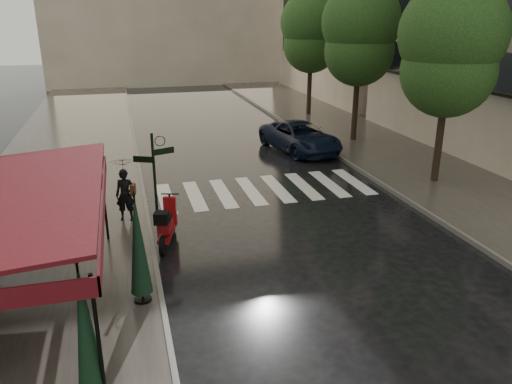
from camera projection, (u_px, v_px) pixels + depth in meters
name	position (u px, v px, depth m)	size (l,w,h in m)	color
ground	(217.00, 276.00, 12.59)	(120.00, 120.00, 0.00)	black
sidewalk_near	(67.00, 160.00, 22.36)	(6.00, 60.00, 0.12)	#38332D
sidewalk_far	(366.00, 139.00, 26.00)	(5.50, 60.00, 0.12)	#38332D
curb_near	(137.00, 155.00, 23.11)	(0.12, 60.00, 0.16)	#595651
curb_far	(316.00, 142.00, 25.31)	(0.12, 60.00, 0.16)	#595651
crosswalk	(264.00, 189.00, 18.78)	(7.85, 3.20, 0.01)	silver
signpost	(155.00, 176.00, 14.41)	(1.17, 0.29, 3.10)	black
tree_near	(452.00, 41.00, 17.71)	(3.80, 3.80, 7.99)	black
tree_mid	(361.00, 28.00, 23.95)	(3.80, 3.80, 8.34)	black
tree_far	(311.00, 27.00, 30.40)	(3.80, 3.80, 8.16)	black
pedestrian_with_umbrella	(123.00, 170.00, 15.20)	(1.17, 1.18, 2.44)	black
scooter	(167.00, 225.00, 14.11)	(0.85, 1.93, 1.30)	black
parked_car	(300.00, 137.00, 23.87)	(2.27, 4.91, 1.37)	black
parasol_front	(85.00, 325.00, 8.10)	(0.46, 0.46, 2.54)	black
parasol_back	(138.00, 245.00, 10.85)	(0.49, 0.49, 2.59)	black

